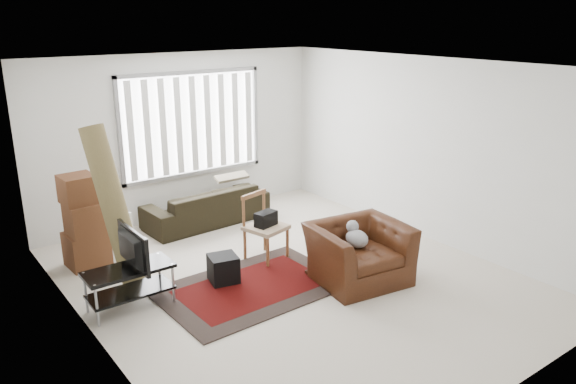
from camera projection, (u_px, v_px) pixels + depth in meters
The scene contains 11 objects.
room at pixel (270, 138), 7.14m from camera, with size 6.00×6.02×2.71m.
persian_rug at pixel (252, 287), 7.00m from camera, with size 2.29×1.56×0.02m.
tv_stand at pixel (129, 279), 6.43m from camera, with size 1.00×0.45×0.50m.
tv at pixel (127, 249), 6.32m from camera, with size 0.81×0.10×0.46m, color black.
subwoofer at pixel (223, 268), 7.10m from camera, with size 0.34×0.34×0.34m, color black.
moving_boxes at pixel (84, 224), 7.47m from camera, with size 0.54×0.50×1.27m.
white_flatpack at pixel (115, 239), 7.65m from camera, with size 0.52×0.08×0.66m, color silver.
rolled_rug at pixel (114, 207), 6.87m from camera, with size 0.30×0.30×2.02m, color brown.
sofa at pixel (206, 200), 9.09m from camera, with size 2.02×0.88×0.78m, color black.
side_chair at pixel (265, 224), 7.71m from camera, with size 0.60×0.60×0.93m.
armchair at pixel (359, 249), 7.09m from camera, with size 1.28×1.16×0.85m.
Camera 1 is at (-3.97, -5.26, 3.26)m, focal length 35.00 mm.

